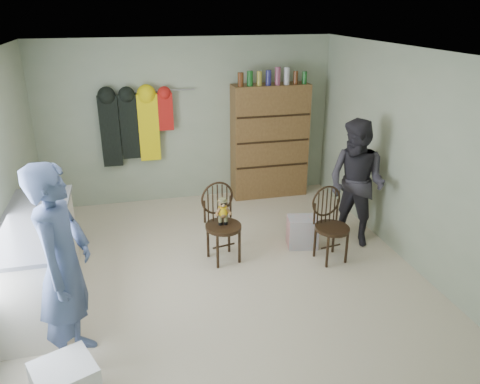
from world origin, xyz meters
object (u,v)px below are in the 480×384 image
object	(u,v)px
chair_front	(222,218)
chair_far	(330,222)
counter	(38,261)
dresser	(270,141)

from	to	relation	value
chair_front	chair_far	size ratio (longest dim) A/B	1.05
chair_front	chair_far	xyz separation A→B (m)	(1.27, -0.31, -0.05)
counter	chair_far	world-z (taller)	counter
chair_far	dresser	xyz separation A→B (m)	(-0.10, 2.19, 0.42)
chair_front	dresser	world-z (taller)	dresser
chair_front	counter	bearing A→B (deg)	179.10
chair_front	chair_far	world-z (taller)	chair_front
chair_front	chair_far	distance (m)	1.31
counter	chair_front	size ratio (longest dim) A/B	1.92
chair_front	dresser	size ratio (longest dim) A/B	0.47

